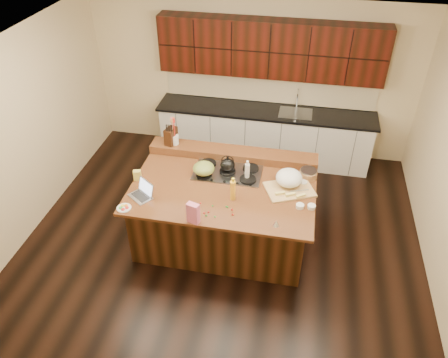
# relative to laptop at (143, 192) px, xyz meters

# --- Properties ---
(room) EXTENTS (5.52, 5.02, 2.72)m
(room) POSITION_rel_laptop_xyz_m (0.96, 0.39, 0.38)
(room) COLOR black
(room) RESTS_ON ground
(island) EXTENTS (2.40, 1.60, 0.92)m
(island) POSITION_rel_laptop_xyz_m (0.96, 0.39, -0.51)
(island) COLOR black
(island) RESTS_ON ground
(back_ledge) EXTENTS (2.40, 0.30, 0.12)m
(back_ledge) POSITION_rel_laptop_xyz_m (0.96, 1.09, 0.01)
(back_ledge) COLOR black
(back_ledge) RESTS_ON island
(cooktop) EXTENTS (0.92, 0.52, 0.05)m
(cooktop) POSITION_rel_laptop_xyz_m (0.96, 0.69, -0.04)
(cooktop) COLOR gray
(cooktop) RESTS_ON island
(back_counter) EXTENTS (3.70, 0.66, 2.40)m
(back_counter) POSITION_rel_laptop_xyz_m (1.26, 2.62, 0.01)
(back_counter) COLOR silver
(back_counter) RESTS_ON ground
(kettle) EXTENTS (0.26, 0.26, 0.18)m
(kettle) POSITION_rel_laptop_xyz_m (0.96, 0.69, 0.08)
(kettle) COLOR black
(kettle) RESTS_ON cooktop
(green_bowl) EXTENTS (0.34, 0.34, 0.16)m
(green_bowl) POSITION_rel_laptop_xyz_m (0.66, 0.56, 0.07)
(green_bowl) COLOR olive
(green_bowl) RESTS_ON cooktop
(laptop) EXTENTS (0.37, 0.36, 0.20)m
(laptop) POSITION_rel_laptop_xyz_m (0.00, 0.00, 0.00)
(laptop) COLOR #B7B7BC
(laptop) RESTS_ON island
(oil_bottle) EXTENTS (0.07, 0.07, 0.27)m
(oil_bottle) POSITION_rel_laptop_xyz_m (1.13, 0.16, 0.08)
(oil_bottle) COLOR yellow
(oil_bottle) RESTS_ON island
(vinegar_bottle) EXTENTS (0.07, 0.07, 0.25)m
(vinegar_bottle) POSITION_rel_laptop_xyz_m (1.24, 0.59, 0.07)
(vinegar_bottle) COLOR silver
(vinegar_bottle) RESTS_ON island
(wooden_tray) EXTENTS (0.72, 0.64, 0.24)m
(wooden_tray) POSITION_rel_laptop_xyz_m (1.80, 0.54, 0.05)
(wooden_tray) COLOR tan
(wooden_tray) RESTS_ON island
(ramekin_a) EXTENTS (0.12, 0.12, 0.04)m
(ramekin_a) POSITION_rel_laptop_xyz_m (1.97, 0.16, -0.03)
(ramekin_a) COLOR white
(ramekin_a) RESTS_ON island
(ramekin_b) EXTENTS (0.11, 0.11, 0.04)m
(ramekin_b) POSITION_rel_laptop_xyz_m (2.11, 0.17, -0.03)
(ramekin_b) COLOR white
(ramekin_b) RESTS_ON island
(ramekin_c) EXTENTS (0.11, 0.11, 0.04)m
(ramekin_c) POSITION_rel_laptop_xyz_m (1.99, 0.64, -0.03)
(ramekin_c) COLOR white
(ramekin_c) RESTS_ON island
(strainer_bowl) EXTENTS (0.32, 0.32, 0.09)m
(strainer_bowl) POSITION_rel_laptop_xyz_m (2.04, 0.82, -0.01)
(strainer_bowl) COLOR #996B3F
(strainer_bowl) RESTS_ON island
(kitchen_timer) EXTENTS (0.09, 0.09, 0.07)m
(kitchen_timer) POSITION_rel_laptop_xyz_m (1.71, -0.22, -0.02)
(kitchen_timer) COLOR silver
(kitchen_timer) RESTS_ON island
(pink_bag) EXTENTS (0.16, 0.12, 0.27)m
(pink_bag) POSITION_rel_laptop_xyz_m (0.75, -0.35, 0.08)
(pink_bag) COLOR pink
(pink_bag) RESTS_ON island
(candy_plate) EXTENTS (0.24, 0.24, 0.01)m
(candy_plate) POSITION_rel_laptop_xyz_m (-0.15, -0.28, -0.05)
(candy_plate) COLOR white
(candy_plate) RESTS_ON island
(package_box) EXTENTS (0.12, 0.10, 0.14)m
(package_box) POSITION_rel_laptop_xyz_m (-0.19, 0.31, 0.02)
(package_box) COLOR #D9CA4C
(package_box) RESTS_ON island
(utensil_crock) EXTENTS (0.13, 0.13, 0.14)m
(utensil_crock) POSITION_rel_laptop_xyz_m (0.10, 1.09, 0.14)
(utensil_crock) COLOR white
(utensil_crock) RESTS_ON back_ledge
(knife_block) EXTENTS (0.17, 0.22, 0.24)m
(knife_block) POSITION_rel_laptop_xyz_m (0.05, 1.09, 0.19)
(knife_block) COLOR black
(knife_block) RESTS_ON back_ledge
(gumdrop_0) EXTENTS (0.02, 0.02, 0.02)m
(gumdrop_0) POSITION_rel_laptop_xyz_m (1.19, -0.15, -0.05)
(gumdrop_0) COLOR red
(gumdrop_0) RESTS_ON island
(gumdrop_1) EXTENTS (0.02, 0.02, 0.02)m
(gumdrop_1) POSITION_rel_laptop_xyz_m (0.91, -0.03, -0.05)
(gumdrop_1) COLOR #198C26
(gumdrop_1) RESTS_ON island
(gumdrop_2) EXTENTS (0.02, 0.02, 0.02)m
(gumdrop_2) POSITION_rel_laptop_xyz_m (0.75, -0.01, -0.05)
(gumdrop_2) COLOR red
(gumdrop_2) RESTS_ON island
(gumdrop_3) EXTENTS (0.02, 0.02, 0.02)m
(gumdrop_3) POSITION_rel_laptop_xyz_m (1.08, -0.02, -0.05)
(gumdrop_3) COLOR #198C26
(gumdrop_3) RESTS_ON island
(gumdrop_4) EXTENTS (0.02, 0.02, 0.02)m
(gumdrop_4) POSITION_rel_laptop_xyz_m (0.84, -0.19, -0.05)
(gumdrop_4) COLOR red
(gumdrop_4) RESTS_ON island
(gumdrop_5) EXTENTS (0.02, 0.02, 0.02)m
(gumdrop_5) POSITION_rel_laptop_xyz_m (0.73, -0.16, -0.05)
(gumdrop_5) COLOR #198C26
(gumdrop_5) RESTS_ON island
(gumdrop_6) EXTENTS (0.02, 0.02, 0.02)m
(gumdrop_6) POSITION_rel_laptop_xyz_m (0.71, -0.07, -0.05)
(gumdrop_6) COLOR red
(gumdrop_6) RESTS_ON island
(gumdrop_7) EXTENTS (0.02, 0.02, 0.02)m
(gumdrop_7) POSITION_rel_laptop_xyz_m (0.99, -0.23, -0.05)
(gumdrop_7) COLOR #198C26
(gumdrop_7) RESTS_ON island
(gumdrop_8) EXTENTS (0.02, 0.02, 0.02)m
(gumdrop_8) POSITION_rel_laptop_xyz_m (1.16, -0.06, -0.05)
(gumdrop_8) COLOR red
(gumdrop_8) RESTS_ON island
(gumdrop_9) EXTENTS (0.02, 0.02, 0.02)m
(gumdrop_9) POSITION_rel_laptop_xyz_m (0.88, -0.23, -0.05)
(gumdrop_9) COLOR #198C26
(gumdrop_9) RESTS_ON island
(gumdrop_10) EXTENTS (0.02, 0.02, 0.02)m
(gumdrop_10) POSITION_rel_laptop_xyz_m (0.89, -0.16, -0.05)
(gumdrop_10) COLOR red
(gumdrop_10) RESTS_ON island
(gumdrop_11) EXTENTS (0.02, 0.02, 0.02)m
(gumdrop_11) POSITION_rel_laptop_xyz_m (1.10, -0.02, -0.05)
(gumdrop_11) COLOR #198C26
(gumdrop_11) RESTS_ON island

